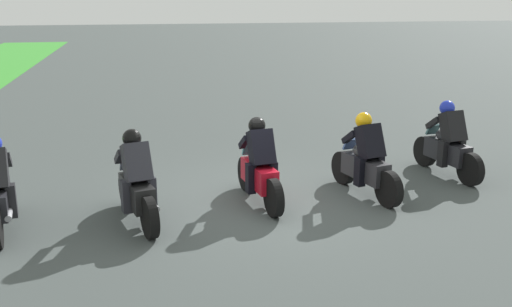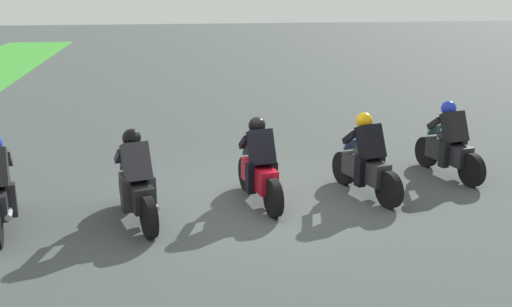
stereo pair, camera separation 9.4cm
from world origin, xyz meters
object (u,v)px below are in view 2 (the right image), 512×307
Objects in this scene: rider_lane_c at (259,168)px; rider_lane_d at (136,185)px; rider_lane_a at (449,146)px; rider_lane_b at (366,162)px.

rider_lane_d is (-0.51, 2.09, 0.00)m from rider_lane_c.
rider_lane_b is (-0.80, 2.05, 0.00)m from rider_lane_a.
rider_lane_a is 1.01× the size of rider_lane_d.
rider_lane_a is 6.24m from rider_lane_d.
rider_lane_b and rider_lane_c have the same top height.
rider_lane_d is at bearing 92.61° from rider_lane_a.
rider_lane_d is at bearing 83.52° from rider_lane_b.
rider_lane_c is (-0.82, 4.01, 0.00)m from rider_lane_a.
rider_lane_b is 1.00× the size of rider_lane_d.
rider_lane_a is at bearing -86.96° from rider_lane_c.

